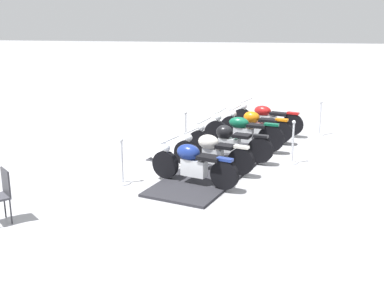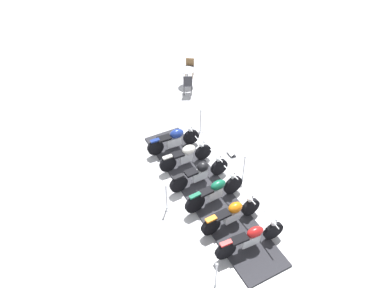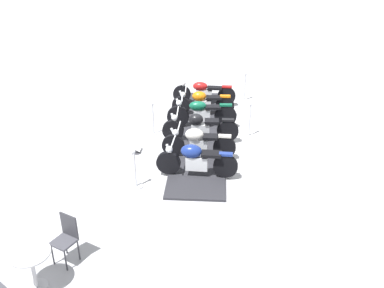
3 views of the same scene
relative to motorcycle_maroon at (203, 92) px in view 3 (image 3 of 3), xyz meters
name	(u,v)px [view 3 (image 3 of 3)]	position (x,y,z in m)	size (l,w,h in m)	color
ground_plane	(201,135)	(0.80, 2.39, -0.50)	(80.00, 80.00, 0.00)	#B2B2B7
display_platform	(201,134)	(0.80, 2.39, -0.47)	(7.25, 1.49, 0.06)	#28282D
motorcycle_maroon	(203,92)	(0.00, 0.00, 0.00)	(2.13, 1.08, 0.94)	black
motorcycle_copper	(202,102)	(0.33, 0.96, -0.01)	(2.07, 0.91, 0.93)	black
motorcycle_forest	(201,113)	(0.67, 1.91, 0.04)	(2.17, 0.86, 1.03)	black
motorcycle_black	(199,127)	(1.00, 2.86, 0.01)	(2.21, 0.96, 0.95)	black
motorcycle_cream	(197,141)	(1.34, 3.81, 0.02)	(1.96, 0.90, 0.92)	black
motorcycle_navy	(195,159)	(1.67, 4.76, 0.02)	(1.98, 1.05, 0.92)	black
stanchion_right_mid	(153,123)	(2.20, 1.90, -0.13)	(0.29, 0.29, 1.05)	silver
stanchion_right_rear	(135,176)	(3.22, 4.81, -0.19)	(0.35, 0.35, 1.03)	silver
stanchion_left_mid	(250,124)	(-0.60, 2.88, -0.10)	(0.28, 0.28, 1.10)	silver
stanchion_left_front	(245,91)	(-1.62, -0.02, -0.13)	(0.29, 0.29, 1.06)	silver
info_placard	(137,149)	(2.91, 2.96, -0.43)	(0.35, 0.43, 0.22)	#333338
cafe_table	(31,262)	(5.46, 7.63, 0.09)	(0.71, 0.71, 0.79)	#B7B7BC
cafe_chair_near_table	(66,236)	(4.87, 7.05, 0.07)	(0.57, 0.57, 0.99)	#2D2D33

